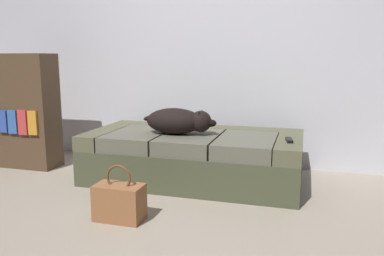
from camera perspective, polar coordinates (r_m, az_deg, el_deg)
ground_plane at (r=2.46m, az=-7.45°, el=-15.39°), size 10.00×10.00×0.00m
back_wall at (r=3.96m, az=3.08°, el=15.14°), size 6.40×0.10×2.80m
couch at (r=3.40m, az=0.24°, el=-4.23°), size 1.82×0.90×0.42m
dog_dark at (r=3.28m, az=-1.94°, el=1.02°), size 0.65×0.29×0.22m
tv_remote at (r=3.10m, az=14.02°, el=-1.72°), size 0.07×0.16×0.02m
handbag at (r=2.66m, az=-10.58°, el=-10.54°), size 0.32×0.18×0.38m
bookshelf at (r=4.10m, az=-22.89°, el=2.27°), size 0.56×0.30×1.10m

